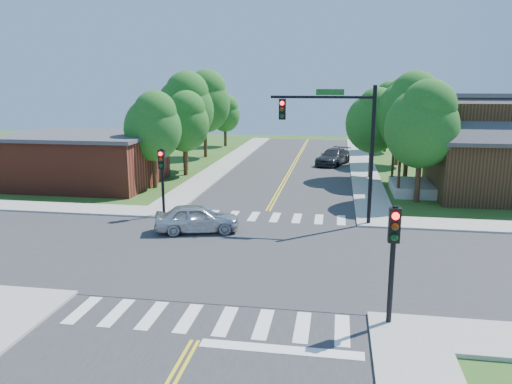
% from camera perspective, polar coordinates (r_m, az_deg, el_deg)
% --- Properties ---
extents(ground, '(100.00, 100.00, 0.00)m').
position_cam_1_polar(ground, '(21.81, -1.43, -7.21)').
color(ground, '#284C18').
rests_on(ground, ground).
extents(road_ns, '(10.00, 90.00, 0.04)m').
position_cam_1_polar(road_ns, '(21.80, -1.43, -7.16)').
color(road_ns, '#2D2D30').
rests_on(road_ns, ground).
extents(road_ew, '(90.00, 10.00, 0.04)m').
position_cam_1_polar(road_ew, '(21.80, -1.43, -7.15)').
color(road_ew, '#2D2D30').
rests_on(road_ew, ground).
extents(intersection_patch, '(10.20, 10.20, 0.06)m').
position_cam_1_polar(intersection_patch, '(21.81, -1.43, -7.21)').
color(intersection_patch, '#2D2D30').
rests_on(intersection_patch, ground).
extents(sidewalk_ne, '(40.00, 40.00, 0.14)m').
position_cam_1_polar(sidewalk_ne, '(38.61, 27.18, 0.20)').
color(sidewalk_ne, '#9E9B93').
rests_on(sidewalk_ne, ground).
extents(sidewalk_nw, '(40.00, 40.00, 0.14)m').
position_cam_1_polar(sidewalk_nw, '(41.66, -19.03, 1.71)').
color(sidewalk_nw, '#9E9B93').
rests_on(sidewalk_nw, ground).
extents(crosswalk_north, '(8.85, 2.00, 0.01)m').
position_cam_1_polar(crosswalk_north, '(27.63, 0.97, -2.86)').
color(crosswalk_north, white).
rests_on(crosswalk_north, ground).
extents(crosswalk_south, '(8.85, 2.00, 0.01)m').
position_cam_1_polar(crosswalk_south, '(16.23, -5.65, -14.30)').
color(crosswalk_south, white).
rests_on(crosswalk_south, ground).
extents(centerline, '(0.30, 90.00, 0.01)m').
position_cam_1_polar(centerline, '(21.79, -1.44, -7.10)').
color(centerline, yellow).
rests_on(centerline, ground).
extents(stop_bar, '(4.60, 0.45, 0.09)m').
position_cam_1_polar(stop_bar, '(14.62, 2.84, -17.67)').
color(stop_bar, white).
rests_on(stop_bar, ground).
extents(signal_mast_ne, '(5.30, 0.42, 7.20)m').
position_cam_1_polar(signal_mast_ne, '(25.88, 9.47, 6.77)').
color(signal_mast_ne, black).
rests_on(signal_mast_ne, ground).
extents(signal_pole_se, '(0.34, 0.42, 3.80)m').
position_cam_1_polar(signal_pole_se, '(15.38, 15.43, -5.70)').
color(signal_pole_se, black).
rests_on(signal_pole_se, ground).
extents(signal_pole_nw, '(0.34, 0.42, 3.80)m').
position_cam_1_polar(signal_pole_nw, '(27.83, -10.70, 2.56)').
color(signal_pole_nw, black).
rests_on(signal_pole_nw, ground).
extents(building_nw, '(10.40, 8.40, 3.73)m').
position_cam_1_polar(building_nw, '(38.34, -18.92, 3.59)').
color(building_nw, maroon).
rests_on(building_nw, ground).
extents(tree_e_a, '(4.45, 4.23, 7.56)m').
position_cam_1_polar(tree_e_a, '(32.07, 18.59, 7.54)').
color(tree_e_a, '#382314').
rests_on(tree_e_a, ground).
extents(tree_e_b, '(4.81, 4.57, 8.18)m').
position_cam_1_polar(tree_e_b, '(38.23, 17.25, 8.92)').
color(tree_e_b, '#382314').
rests_on(tree_e_b, ground).
extents(tree_e_c, '(4.57, 4.34, 7.77)m').
position_cam_1_polar(tree_e_c, '(46.53, 16.19, 9.18)').
color(tree_e_c, '#382314').
rests_on(tree_e_c, ground).
extents(tree_e_d, '(4.43, 4.21, 7.53)m').
position_cam_1_polar(tree_e_d, '(55.45, 14.83, 9.54)').
color(tree_e_d, '#382314').
rests_on(tree_e_d, ground).
extents(tree_w_a, '(4.01, 3.81, 6.81)m').
position_cam_1_polar(tree_w_a, '(35.52, -11.65, 7.54)').
color(tree_w_a, '#382314').
rests_on(tree_w_a, ground).
extents(tree_w_b, '(4.87, 4.63, 8.28)m').
position_cam_1_polar(tree_w_b, '(42.37, -8.09, 9.73)').
color(tree_w_b, '#382314').
rests_on(tree_w_b, ground).
extents(tree_w_c, '(5.06, 4.81, 8.60)m').
position_cam_1_polar(tree_w_c, '(49.88, -5.84, 10.42)').
color(tree_w_c, '#382314').
rests_on(tree_w_c, ground).
extents(tree_w_d, '(3.48, 3.31, 5.92)m').
position_cam_1_polar(tree_w_d, '(58.60, -3.49, 9.02)').
color(tree_w_d, '#382314').
rests_on(tree_w_d, ground).
extents(tree_house, '(4.12, 3.92, 7.01)m').
position_cam_1_polar(tree_house, '(39.35, 13.35, 8.10)').
color(tree_house, '#382314').
rests_on(tree_house, ground).
extents(tree_bldg, '(3.97, 3.77, 6.74)m').
position_cam_1_polar(tree_bldg, '(40.08, -8.13, 8.13)').
color(tree_bldg, '#382314').
rests_on(tree_bldg, ground).
extents(car_silver, '(3.71, 4.97, 1.41)m').
position_cam_1_polar(car_silver, '(24.92, -6.74, -3.07)').
color(car_silver, silver).
rests_on(car_silver, ground).
extents(car_dgrey, '(5.08, 6.14, 1.42)m').
position_cam_1_polar(car_dgrey, '(45.69, 8.81, 3.94)').
color(car_dgrey, '#2B2D30').
rests_on(car_dgrey, ground).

